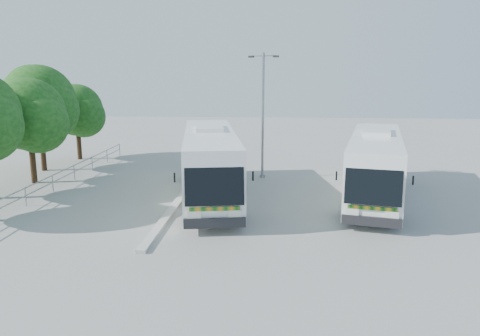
# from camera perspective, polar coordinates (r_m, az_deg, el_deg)

# --- Properties ---
(ground) EXTENTS (100.00, 100.00, 0.00)m
(ground) POSITION_cam_1_polar(r_m,az_deg,el_deg) (23.56, -2.61, -5.14)
(ground) COLOR gray
(ground) RESTS_ON ground
(kerb_divider) EXTENTS (0.40, 16.00, 0.15)m
(kerb_divider) POSITION_cam_1_polar(r_m,az_deg,el_deg) (25.80, -7.18, -3.57)
(kerb_divider) COLOR #B2B2AD
(kerb_divider) RESTS_ON ground
(railing) EXTENTS (0.06, 22.00, 1.00)m
(railing) POSITION_cam_1_polar(r_m,az_deg,el_deg) (29.91, -21.09, -0.86)
(railing) COLOR gray
(railing) RESTS_ON ground
(tree_far_c) EXTENTS (4.97, 4.69, 6.49)m
(tree_far_c) POSITION_cam_1_polar(r_m,az_deg,el_deg) (31.34, -24.24, 5.95)
(tree_far_c) COLOR #382314
(tree_far_c) RESTS_ON ground
(tree_far_d) EXTENTS (5.62, 5.30, 7.33)m
(tree_far_d) POSITION_cam_1_polar(r_m,az_deg,el_deg) (35.12, -23.20, 7.44)
(tree_far_d) COLOR #382314
(tree_far_d) RESTS_ON ground
(tree_far_e) EXTENTS (4.54, 4.28, 5.92)m
(tree_far_e) POSITION_cam_1_polar(r_m,az_deg,el_deg) (38.96, -19.19, 6.67)
(tree_far_e) COLOR #382314
(tree_far_e) RESTS_ON ground
(coach_main) EXTENTS (4.70, 13.33, 3.63)m
(coach_main) POSITION_cam_1_polar(r_m,az_deg,el_deg) (25.61, -3.67, 0.78)
(coach_main) COLOR white
(coach_main) RESTS_ON ground
(coach_adjacent) EXTENTS (5.12, 12.73, 3.46)m
(coach_adjacent) POSITION_cam_1_polar(r_m,az_deg,el_deg) (26.38, 16.12, 0.46)
(coach_adjacent) COLOR white
(coach_adjacent) RESTS_ON ground
(lamppost) EXTENTS (1.93, 0.68, 8.01)m
(lamppost) POSITION_cam_1_polar(r_m,az_deg,el_deg) (30.15, 2.82, 7.07)
(lamppost) COLOR gray
(lamppost) RESTS_ON ground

